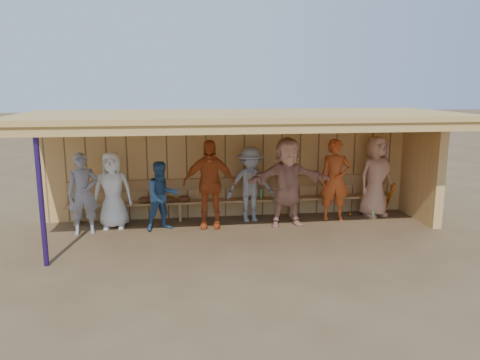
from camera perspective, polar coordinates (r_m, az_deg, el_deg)
The scene contains 12 objects.
ground at distance 9.94m, azimuth 0.27°, elevation -6.34°, with size 90.00×90.00×0.00m, color brown.
player_a at distance 10.16m, azimuth -18.58°, elevation -1.59°, with size 0.62×0.41×1.70m, color gray.
player_b at distance 10.39m, azimuth -15.26°, elevation -1.21°, with size 0.81×0.53×1.67m, color white.
player_c at distance 10.05m, azimuth -9.48°, elevation -1.92°, with size 0.72×0.56×1.48m, color #335E8D.
player_d at distance 10.07m, azimuth -3.79°, elevation -0.49°, with size 1.12×0.47×1.92m, color #C85020.
player_e at distance 10.54m, azimuth 1.28°, elevation -0.52°, with size 1.10×0.63×1.70m, color gray.
player_f at distance 10.20m, azimuth 5.81°, elevation -0.24°, with size 1.82×0.58×1.96m, color tan.
player_g at distance 10.82m, azimuth 11.51°, elevation 0.02°, with size 0.68×0.45×1.87m, color #C7501F.
player_h at distance 11.36m, azimuth 16.22°, elevation 0.42°, with size 0.93×0.61×1.90m, color tan.
dugout_structure at distance 10.29m, azimuth 1.90°, elevation 3.95°, with size 8.80×3.20×2.50m.
bench at distance 10.87m, azimuth -0.54°, elevation -1.89°, with size 7.60×0.34×0.93m.
dugout_equipment at distance 10.69m, azimuth -4.14°, elevation -2.36°, with size 5.93×0.62×0.80m.
Camera 1 is at (-1.32, -9.37, 3.06)m, focal length 35.00 mm.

